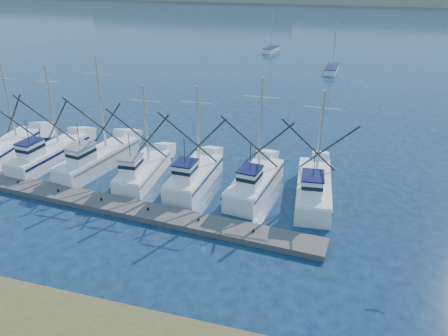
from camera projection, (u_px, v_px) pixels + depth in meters
The scene contains 5 objects.
ground at pixel (192, 274), 25.83m from camera, with size 500.00×500.00×0.00m, color #0D1B3C.
floating_dock at pixel (113, 205), 32.65m from camera, with size 31.74×2.12×0.42m, color #58534F.
trawler_fleet at pixel (145, 168), 36.74m from camera, with size 31.53×9.15×9.77m.
sailboat_near at pixel (332, 69), 72.48m from camera, with size 2.08×6.33×8.10m.
sailboat_far at pixel (271, 50), 88.45m from camera, with size 2.65×5.11×8.10m.
Camera 1 is at (7.68, -19.25, 16.74)m, focal length 35.00 mm.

